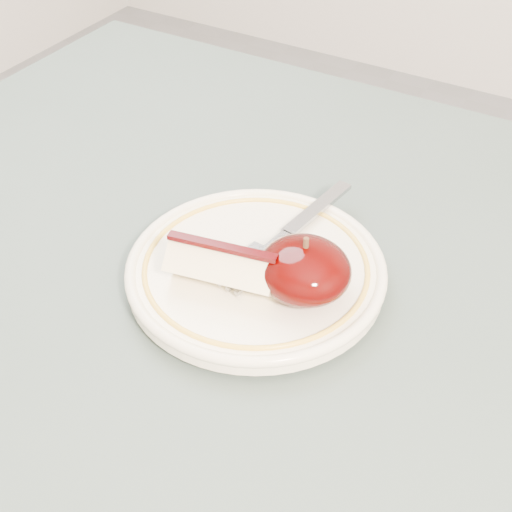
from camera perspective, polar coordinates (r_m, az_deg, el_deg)
The scene contains 5 objects.
table at distance 0.57m, azimuth -3.13°, elevation -15.01°, with size 0.90×0.90×0.75m.
plate at distance 0.55m, azimuth 0.00°, elevation -1.11°, with size 0.20×0.20×0.02m.
apple_half at distance 0.52m, azimuth 3.90°, elevation -1.11°, with size 0.07×0.07×0.05m.
apple_wedge at distance 0.52m, azimuth -2.68°, elevation -0.86°, with size 0.09×0.05×0.04m.
fork at distance 0.57m, azimuth 2.42°, elevation 1.73°, with size 0.04×0.17×0.00m.
Camera 1 is at (0.19, -0.26, 1.13)m, focal length 50.00 mm.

